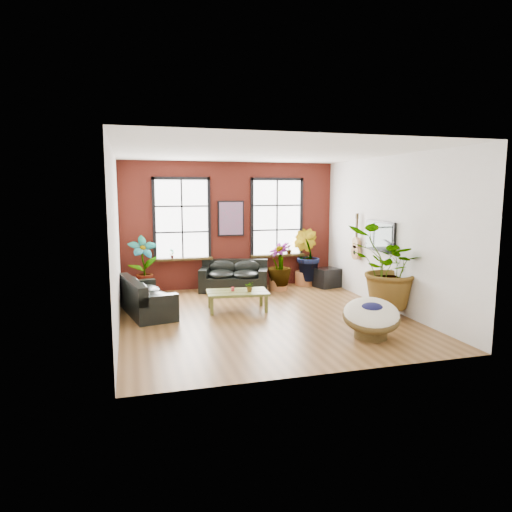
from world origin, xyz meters
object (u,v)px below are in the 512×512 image
Objects in this scene: sofa_back at (234,277)px; papasan_chair at (371,316)px; sofa_left at (145,298)px; coffee_table at (237,293)px.

sofa_back reaches higher than papasan_chair.
papasan_chair reaches higher than sofa_left.
coffee_table is 3.23m from papasan_chair.
sofa_left is at bearing 177.94° from coffee_table.
sofa_back is 1.45× the size of papasan_chair.
coffee_table is (-0.40, -2.06, 0.01)m from sofa_back.
sofa_left is 4.90m from papasan_chair.
sofa_back is 3.02m from sofa_left.
papasan_chair is (1.54, -4.65, 0.03)m from sofa_back.
coffee_table is at bearing -82.54° from sofa_back.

